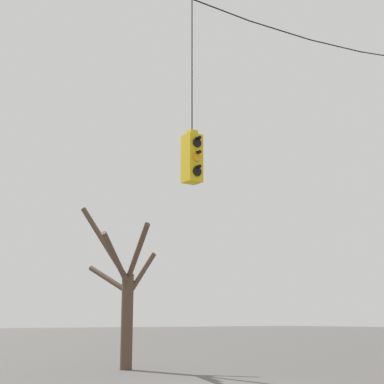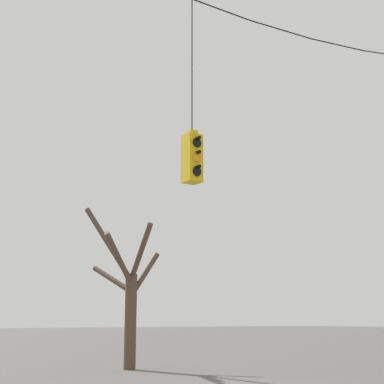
{
  "view_description": "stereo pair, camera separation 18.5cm",
  "coord_description": "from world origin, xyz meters",
  "views": [
    {
      "loc": [
        -7.56,
        -9.9,
        1.5
      ],
      "look_at": [
        -0.67,
        -0.21,
        4.09
      ],
      "focal_mm": 55.0,
      "sensor_mm": 36.0,
      "label": 1
    },
    {
      "loc": [
        -7.41,
        -10.01,
        1.5
      ],
      "look_at": [
        -0.67,
        -0.21,
        4.09
      ],
      "focal_mm": 55.0,
      "sensor_mm": 36.0,
      "label": 2
    }
  ],
  "objects": [
    {
      "name": "bare_tree",
      "position": [
        1.53,
        6.58,
        2.27
      ],
      "size": [
        2.35,
        3.39,
        5.14
      ],
      "color": "brown",
      "rests_on": "ground_plane"
    },
    {
      "name": "traffic_light_over_intersection",
      "position": [
        -0.67,
        -0.22,
        4.85
      ],
      "size": [
        0.34,
        0.46,
        4.21
      ],
      "color": "yellow"
    }
  ]
}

